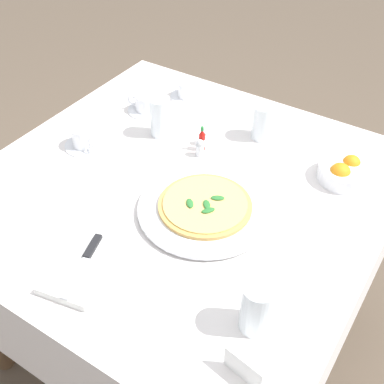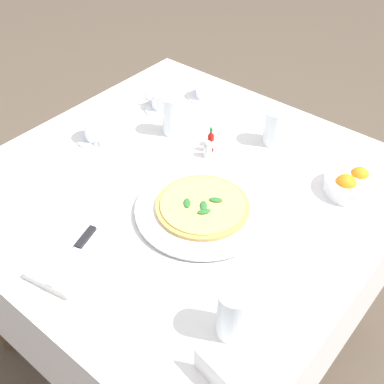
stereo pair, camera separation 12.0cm
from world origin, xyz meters
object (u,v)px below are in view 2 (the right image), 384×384
(menu_card, at_px, (210,373))
(pizza, at_px, (202,206))
(pizza_plate, at_px, (202,209))
(coffee_cup_left_edge, at_px, (96,131))
(hot_sauce_bottle, at_px, (211,141))
(salt_shaker, at_px, (207,149))
(water_glass_near_right, at_px, (275,129))
(pepper_shaker, at_px, (214,139))
(coffee_cup_right_edge, at_px, (162,101))
(dinner_knife, at_px, (74,252))
(water_glass_near_left, at_px, (172,117))
(napkin_folded, at_px, (76,255))
(water_glass_far_left, at_px, (234,315))
(citrus_bowl, at_px, (351,184))
(coffee_cup_center_back, at_px, (207,91))

(menu_card, bearing_deg, pizza, 140.06)
(pizza_plate, height_order, coffee_cup_left_edge, coffee_cup_left_edge)
(pizza_plate, relative_size, hot_sauce_bottle, 4.31)
(pizza_plate, relative_size, salt_shaker, 6.36)
(water_glass_near_right, xyz_separation_m, pepper_shaker, (0.13, -0.14, -0.02))
(coffee_cup_right_edge, distance_m, dinner_knife, 0.71)
(pizza, distance_m, hot_sauce_bottle, 0.28)
(dinner_knife, bearing_deg, coffee_cup_right_edge, -172.17)
(pizza_plate, height_order, dinner_knife, dinner_knife)
(water_glass_near_left, height_order, dinner_knife, water_glass_near_left)
(hot_sauce_bottle, bearing_deg, napkin_folded, 1.88)
(coffee_cup_left_edge, relative_size, pepper_shaker, 2.31)
(pizza, xyz_separation_m, water_glass_far_left, (0.24, 0.27, 0.03))
(coffee_cup_left_edge, relative_size, menu_card, 1.45)
(citrus_bowl, bearing_deg, salt_shaker, -72.58)
(citrus_bowl, bearing_deg, coffee_cup_right_edge, -89.06)
(coffee_cup_center_back, xyz_separation_m, menu_card, (0.83, 0.67, 0.00))
(pizza_plate, bearing_deg, coffee_cup_right_edge, -126.42)
(pizza, height_order, water_glass_far_left, water_glass_far_left)
(water_glass_near_right, bearing_deg, salt_shaker, -31.40)
(coffee_cup_right_edge, height_order, dinner_knife, coffee_cup_right_edge)
(water_glass_near_left, bearing_deg, water_glass_near_right, 119.71)
(citrus_bowl, bearing_deg, water_glass_far_left, 1.27)
(coffee_cup_right_edge, bearing_deg, coffee_cup_left_edge, -7.46)
(water_glass_near_right, distance_m, menu_card, 0.82)
(citrus_bowl, xyz_separation_m, salt_shaker, (0.13, -0.41, -0.00))
(water_glass_near_right, distance_m, pepper_shaker, 0.19)
(pizza, distance_m, coffee_cup_left_edge, 0.47)
(water_glass_near_left, height_order, pepper_shaker, water_glass_near_left)
(coffee_cup_left_edge, height_order, water_glass_near_left, water_glass_near_left)
(coffee_cup_center_back, distance_m, hot_sauce_bottle, 0.32)
(coffee_cup_right_edge, distance_m, menu_card, 1.00)
(water_glass_near_right, bearing_deg, pizza_plate, 4.25)
(hot_sauce_bottle, bearing_deg, pizza, 33.64)
(citrus_bowl, height_order, menu_card, citrus_bowl)
(coffee_cup_left_edge, xyz_separation_m, pepper_shaker, (-0.21, 0.30, -0.01))
(citrus_bowl, bearing_deg, dinner_knife, -31.32)
(napkin_folded, xyz_separation_m, salt_shaker, (-0.52, -0.01, 0.02))
(napkin_folded, height_order, dinner_knife, dinner_knife)
(coffee_cup_center_back, relative_size, salt_shaker, 2.35)
(pizza_plate, height_order, citrus_bowl, citrus_bowl)
(pizza_plate, xyz_separation_m, water_glass_far_left, (0.24, 0.27, 0.04))
(pizza, xyz_separation_m, hot_sauce_bottle, (-0.23, -0.15, 0.01))
(dinner_knife, xyz_separation_m, citrus_bowl, (-0.65, 0.40, 0.00))
(coffee_cup_left_edge, bearing_deg, water_glass_near_right, 127.83)
(coffee_cup_left_edge, xyz_separation_m, citrus_bowl, (-0.28, 0.73, -0.00))
(coffee_cup_right_edge, distance_m, water_glass_far_left, 0.90)
(coffee_cup_left_edge, xyz_separation_m, salt_shaker, (-0.15, 0.32, -0.01))
(salt_shaker, bearing_deg, pizza_plate, 35.29)
(napkin_folded, bearing_deg, water_glass_near_right, 160.50)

